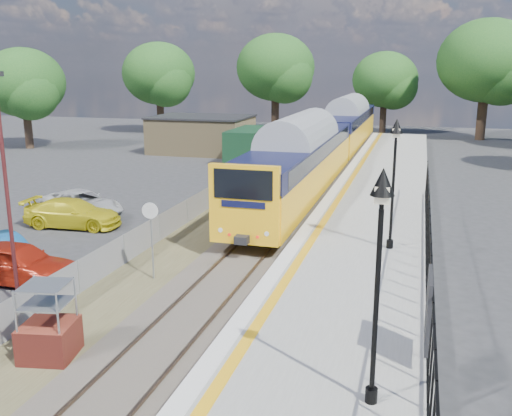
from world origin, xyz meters
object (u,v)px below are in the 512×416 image
at_px(car_yellow, 73,213).
at_px(car_white, 81,204).
at_px(victorian_lamp_south, 380,234).
at_px(train, 329,138).
at_px(speed_sign, 151,228).
at_px(carpark_lamp, 5,178).
at_px(car_blue, 3,253).
at_px(car_red, 17,263).
at_px(brick_plinth, 48,323).
at_px(victorian_lamp_north, 395,154).

bearing_deg(car_yellow, car_white, 15.50).
distance_m(victorian_lamp_south, train, 30.46).
relative_size(train, car_yellow, 9.14).
bearing_deg(victorian_lamp_south, car_white, 137.81).
relative_size(speed_sign, car_yellow, 0.62).
height_order(train, car_yellow, train).
relative_size(victorian_lamp_south, carpark_lamp, 0.65).
distance_m(train, car_blue, 24.94).
bearing_deg(car_blue, carpark_lamp, -112.86).
height_order(victorian_lamp_south, car_white, victorian_lamp_south).
relative_size(victorian_lamp_south, car_blue, 1.21).
bearing_deg(car_blue, car_red, -104.53).
relative_size(brick_plinth, car_blue, 0.53).
height_order(victorian_lamp_north, car_blue, victorian_lamp_north).
distance_m(victorian_lamp_north, car_yellow, 14.97).
height_order(victorian_lamp_north, car_white, victorian_lamp_north).
xyz_separation_m(train, carpark_lamp, (-5.58, -26.12, 1.70)).
distance_m(speed_sign, car_yellow, 8.46).
distance_m(brick_plinth, carpark_lamp, 5.02).
xyz_separation_m(victorian_lamp_north, brick_plinth, (-7.87, -8.83, -3.32)).
xyz_separation_m(victorian_lamp_north, car_yellow, (-14.37, 2.07, -3.65)).
distance_m(brick_plinth, speed_sign, 5.79).
bearing_deg(car_white, car_red, -140.82).
relative_size(car_red, car_yellow, 0.95).
bearing_deg(car_yellow, carpark_lamp, -162.40).
relative_size(victorian_lamp_north, speed_sign, 1.66).
xyz_separation_m(brick_plinth, car_white, (-7.15, 12.63, -0.33)).
xyz_separation_m(brick_plinth, speed_sign, (0.07, 5.72, 0.91)).
distance_m(victorian_lamp_north, speed_sign, 8.74).
height_order(speed_sign, car_yellow, speed_sign).
bearing_deg(victorian_lamp_south, victorian_lamp_north, 91.15).
height_order(carpark_lamp, car_blue, carpark_lamp).
bearing_deg(train, car_blue, -109.40).
bearing_deg(car_blue, victorian_lamp_south, -93.31).
xyz_separation_m(speed_sign, car_blue, (-5.77, -0.46, -1.26)).
relative_size(victorian_lamp_south, victorian_lamp_north, 1.00).
bearing_deg(brick_plinth, car_yellow, 120.78).
height_order(speed_sign, car_white, speed_sign).
bearing_deg(train, victorian_lamp_south, -79.58).
bearing_deg(car_yellow, car_blue, -177.13).
bearing_deg(car_blue, car_yellow, 29.80).
xyz_separation_m(car_red, car_yellow, (-2.22, 6.69, -0.07)).
bearing_deg(victorian_lamp_north, car_white, 165.81).
xyz_separation_m(carpark_lamp, car_red, (-1.28, 1.61, -3.32)).
relative_size(car_red, car_white, 0.91).
height_order(victorian_lamp_north, speed_sign, victorian_lamp_north).
bearing_deg(speed_sign, car_blue, 175.83).
relative_size(brick_plinth, car_yellow, 0.45).
height_order(speed_sign, car_blue, speed_sign).
height_order(train, brick_plinth, train).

